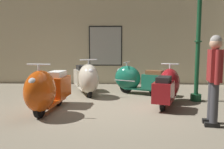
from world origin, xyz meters
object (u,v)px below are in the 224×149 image
object	(u,v)px
lamppost	(198,34)
visitor_0	(214,74)
scooter_1	(86,79)
scooter_3	(168,86)
scooter_0	(46,90)
scooter_2	(135,79)

from	to	relation	value
lamppost	visitor_0	size ratio (longest dim) A/B	1.82
scooter_1	visitor_0	xyz separation A→B (m)	(2.69, -2.64, 0.46)
scooter_1	scooter_3	size ratio (longest dim) A/B	1.08
scooter_0	scooter_2	world-z (taller)	scooter_0
scooter_2	scooter_3	size ratio (longest dim) A/B	0.96
scooter_0	scooter_3	world-z (taller)	scooter_0
scooter_0	scooter_3	bearing A→B (deg)	114.04
scooter_1	scooter_2	bearing A→B (deg)	79.44
scooter_1	scooter_2	size ratio (longest dim) A/B	1.13
scooter_3	lamppost	xyz separation A→B (m)	(0.83, 0.41, 1.29)
scooter_3	scooter_2	bearing A→B (deg)	48.78
scooter_1	scooter_2	distance (m)	1.47
scooter_0	visitor_0	size ratio (longest dim) A/B	1.12
scooter_1	scooter_3	distance (m)	2.41
scooter_2	lamppost	xyz separation A→B (m)	(1.55, -0.88, 1.30)
scooter_0	visitor_0	distance (m)	3.39
scooter_3	visitor_0	size ratio (longest dim) A/B	1.03
scooter_1	lamppost	bearing A→B (deg)	58.16
scooter_1	visitor_0	bearing A→B (deg)	25.70
scooter_1	scooter_3	world-z (taller)	scooter_1
lamppost	scooter_3	bearing A→B (deg)	-153.43
scooter_2	lamppost	world-z (taller)	lamppost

